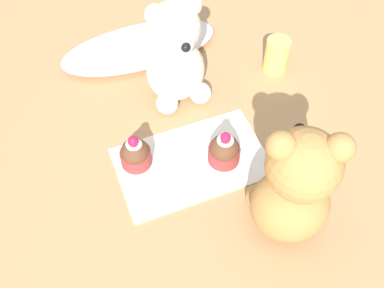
{
  "coord_description": "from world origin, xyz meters",
  "views": [
    {
      "loc": [
        -0.17,
        -0.43,
        0.68
      ],
      "look_at": [
        0.0,
        0.0,
        0.06
      ],
      "focal_mm": 42.0,
      "sensor_mm": 36.0,
      "label": 1
    }
  ],
  "objects_px": {
    "teddy_bear_tan": "(295,188)",
    "juice_glass": "(276,55)",
    "cupcake_near_tan_bear": "(224,150)",
    "saucer_plate": "(223,159)",
    "teddy_bear_cream": "(176,57)",
    "cupcake_near_cream_bear": "(135,154)"
  },
  "relations": [
    {
      "from": "teddy_bear_tan",
      "to": "juice_glass",
      "type": "xyz_separation_m",
      "value": [
        0.16,
        0.33,
        -0.08
      ]
    },
    {
      "from": "cupcake_near_tan_bear",
      "to": "saucer_plate",
      "type": "bearing_deg",
      "value": -90.0
    },
    {
      "from": "teddy_bear_cream",
      "to": "cupcake_near_tan_bear",
      "type": "distance_m",
      "value": 0.2
    },
    {
      "from": "teddy_bear_cream",
      "to": "cupcake_near_cream_bear",
      "type": "bearing_deg",
      "value": -134.75
    },
    {
      "from": "cupcake_near_cream_bear",
      "to": "juice_glass",
      "type": "xyz_separation_m",
      "value": [
        0.35,
        0.13,
        0.01
      ]
    },
    {
      "from": "saucer_plate",
      "to": "juice_glass",
      "type": "distance_m",
      "value": 0.27
    },
    {
      "from": "teddy_bear_cream",
      "to": "juice_glass",
      "type": "xyz_separation_m",
      "value": [
        0.22,
        -0.0,
        -0.07
      ]
    },
    {
      "from": "teddy_bear_tan",
      "to": "juice_glass",
      "type": "height_order",
      "value": "teddy_bear_tan"
    },
    {
      "from": "cupcake_near_cream_bear",
      "to": "cupcake_near_tan_bear",
      "type": "xyz_separation_m",
      "value": [
        0.15,
        -0.05,
        0.01
      ]
    },
    {
      "from": "teddy_bear_cream",
      "to": "teddy_bear_tan",
      "type": "relative_size",
      "value": 0.93
    },
    {
      "from": "juice_glass",
      "to": "cupcake_near_cream_bear",
      "type": "bearing_deg",
      "value": -159.46
    },
    {
      "from": "teddy_bear_tan",
      "to": "cupcake_near_tan_bear",
      "type": "relative_size",
      "value": 3.32
    },
    {
      "from": "juice_glass",
      "to": "saucer_plate",
      "type": "bearing_deg",
      "value": -137.37
    },
    {
      "from": "cupcake_near_cream_bear",
      "to": "cupcake_near_tan_bear",
      "type": "bearing_deg",
      "value": -20.16
    },
    {
      "from": "teddy_bear_tan",
      "to": "saucer_plate",
      "type": "height_order",
      "value": "teddy_bear_tan"
    },
    {
      "from": "cupcake_near_cream_bear",
      "to": "saucer_plate",
      "type": "height_order",
      "value": "cupcake_near_cream_bear"
    },
    {
      "from": "teddy_bear_tan",
      "to": "cupcake_near_cream_bear",
      "type": "bearing_deg",
      "value": -22.88
    },
    {
      "from": "saucer_plate",
      "to": "cupcake_near_tan_bear",
      "type": "bearing_deg",
      "value": 90.0
    },
    {
      "from": "juice_glass",
      "to": "teddy_bear_cream",
      "type": "bearing_deg",
      "value": 179.3
    },
    {
      "from": "teddy_bear_cream",
      "to": "cupcake_near_tan_bear",
      "type": "bearing_deg",
      "value": -84.85
    },
    {
      "from": "teddy_bear_cream",
      "to": "cupcake_near_cream_bear",
      "type": "xyz_separation_m",
      "value": [
        -0.13,
        -0.13,
        -0.07
      ]
    },
    {
      "from": "cupcake_near_cream_bear",
      "to": "cupcake_near_tan_bear",
      "type": "distance_m",
      "value": 0.16
    }
  ]
}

